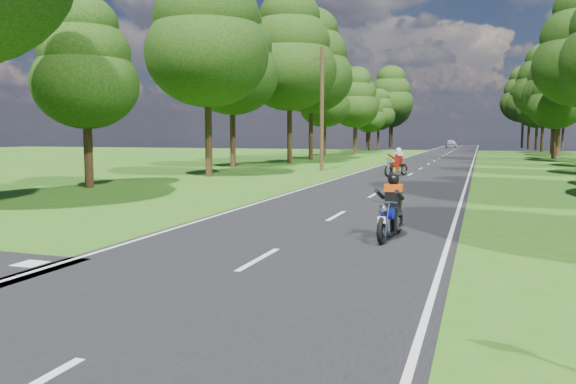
% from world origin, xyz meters
% --- Properties ---
extents(ground, '(160.00, 160.00, 0.00)m').
position_xyz_m(ground, '(0.00, 0.00, 0.00)').
color(ground, '#2B5F15').
rests_on(ground, ground).
extents(main_road, '(7.00, 140.00, 0.02)m').
position_xyz_m(main_road, '(0.00, 50.00, 0.01)').
color(main_road, black).
rests_on(main_road, ground).
extents(road_markings, '(7.40, 140.00, 0.01)m').
position_xyz_m(road_markings, '(-0.14, 48.13, 0.02)').
color(road_markings, silver).
rests_on(road_markings, main_road).
extents(treeline, '(40.00, 115.35, 14.78)m').
position_xyz_m(treeline, '(1.43, 60.06, 8.25)').
color(treeline, black).
rests_on(treeline, ground).
extents(telegraph_pole, '(1.20, 0.26, 8.00)m').
position_xyz_m(telegraph_pole, '(-6.00, 28.00, 4.07)').
color(telegraph_pole, '#382616').
rests_on(telegraph_pole, ground).
extents(rider_near_blue, '(0.74, 1.81, 1.47)m').
position_xyz_m(rider_near_blue, '(2.03, 4.94, 0.75)').
color(rider_near_blue, '#0D1592').
rests_on(rider_near_blue, main_road).
extents(rider_far_red, '(1.40, 2.02, 1.61)m').
position_xyz_m(rider_far_red, '(-0.59, 24.28, 0.82)').
color(rider_far_red, '#A21A0C').
rests_on(rider_far_red, main_road).
extents(distant_car, '(2.27, 4.53, 1.48)m').
position_xyz_m(distant_car, '(-1.10, 94.63, 0.76)').
color(distant_car, '#B7BABE').
rests_on(distant_car, main_road).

